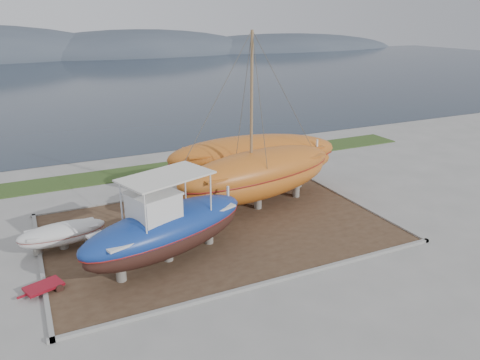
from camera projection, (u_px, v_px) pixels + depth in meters
name	position (u px, v px, depth m)	size (l,w,h in m)	color
ground	(251.00, 261.00, 22.34)	(140.00, 140.00, 0.00)	gray
dirt_patch	(219.00, 228.00, 25.73)	(18.00, 12.00, 0.06)	#422D1E
curb_frame	(219.00, 227.00, 25.71)	(18.60, 12.60, 0.15)	gray
grass_strip	(159.00, 169.00, 35.50)	(44.00, 3.00, 0.08)	#284219
sea	(71.00, 82.00, 81.85)	(260.00, 100.00, 0.04)	#182431
mountain_ridge	(46.00, 57.00, 128.61)	(200.00, 36.00, 20.00)	#333D49
blue_caique	(166.00, 219.00, 21.62)	(8.86, 2.77, 4.26)	navy
white_dinghy	(63.00, 236.00, 23.29)	(4.24, 1.59, 1.27)	silver
orange_sailboat	(259.00, 125.00, 26.59)	(10.98, 3.24, 10.32)	#B35C1B
orange_bare_hull	(253.00, 165.00, 30.39)	(11.24, 3.37, 3.68)	#B35C1B
red_trailer	(44.00, 288.00, 19.85)	(2.24, 1.12, 0.32)	maroon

